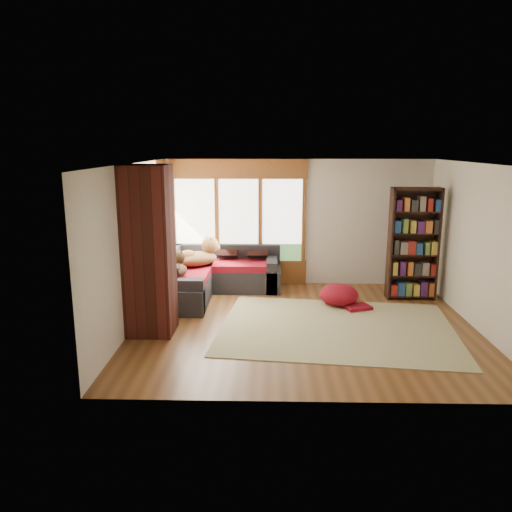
% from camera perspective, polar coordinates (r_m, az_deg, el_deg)
% --- Properties ---
extents(floor, '(5.50, 5.50, 0.00)m').
position_cam_1_polar(floor, '(8.28, 5.42, -7.84)').
color(floor, brown).
rests_on(floor, ground).
extents(ceiling, '(5.50, 5.50, 0.00)m').
position_cam_1_polar(ceiling, '(7.76, 5.83, 10.45)').
color(ceiling, white).
extents(wall_back, '(5.50, 0.04, 2.60)m').
position_cam_1_polar(wall_back, '(10.37, 4.65, 3.80)').
color(wall_back, silver).
rests_on(wall_back, ground).
extents(wall_front, '(5.50, 0.04, 2.60)m').
position_cam_1_polar(wall_front, '(5.50, 7.45, -4.26)').
color(wall_front, silver).
rests_on(wall_front, ground).
extents(wall_left, '(0.04, 5.00, 2.60)m').
position_cam_1_polar(wall_left, '(8.19, -13.96, 1.08)').
color(wall_left, silver).
rests_on(wall_left, ground).
extents(wall_right, '(0.04, 5.00, 2.60)m').
position_cam_1_polar(wall_right, '(8.57, 24.29, 0.83)').
color(wall_right, silver).
rests_on(wall_right, ground).
extents(windows_back, '(2.82, 0.10, 1.90)m').
position_cam_1_polar(windows_back, '(10.34, -2.01, 4.09)').
color(windows_back, brown).
rests_on(windows_back, wall_back).
extents(windows_left, '(0.10, 2.62, 1.90)m').
position_cam_1_polar(windows_left, '(9.31, -11.87, 2.87)').
color(windows_left, brown).
rests_on(windows_left, wall_left).
extents(roller_blind, '(0.03, 0.72, 0.90)m').
position_cam_1_polar(roller_blind, '(10.05, -10.74, 5.93)').
color(roller_blind, '#879E66').
rests_on(roller_blind, wall_left).
extents(brick_chimney, '(0.70, 0.70, 2.60)m').
position_cam_1_polar(brick_chimney, '(7.77, -12.14, 0.56)').
color(brick_chimney, '#471914').
rests_on(brick_chimney, ground).
extents(sectional_sofa, '(2.20, 2.20, 0.80)m').
position_cam_1_polar(sectional_sofa, '(9.87, -6.61, -2.61)').
color(sectional_sofa, black).
rests_on(sectional_sofa, ground).
extents(area_rug, '(3.98, 3.22, 0.01)m').
position_cam_1_polar(area_rug, '(8.21, 9.21, -8.08)').
color(area_rug, beige).
rests_on(area_rug, ground).
extents(bookshelf, '(0.91, 0.30, 2.12)m').
position_cam_1_polar(bookshelf, '(9.80, 17.54, 1.30)').
color(bookshelf, black).
rests_on(bookshelf, ground).
extents(pouf, '(0.89, 0.89, 0.38)m').
position_cam_1_polar(pouf, '(9.30, 9.45, -4.30)').
color(pouf, maroon).
rests_on(pouf, area_rug).
extents(dog_tan, '(0.98, 0.90, 0.48)m').
position_cam_1_polar(dog_tan, '(9.76, -6.45, 0.10)').
color(dog_tan, brown).
rests_on(dog_tan, sectional_sofa).
extents(dog_brindle, '(0.46, 0.71, 0.38)m').
position_cam_1_polar(dog_brindle, '(9.05, -9.18, -1.33)').
color(dog_brindle, black).
rests_on(dog_brindle, sectional_sofa).
extents(throw_pillows, '(1.98, 1.68, 0.45)m').
position_cam_1_polar(throw_pillows, '(9.81, -6.11, 0.00)').
color(throw_pillows, black).
rests_on(throw_pillows, sectional_sofa).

